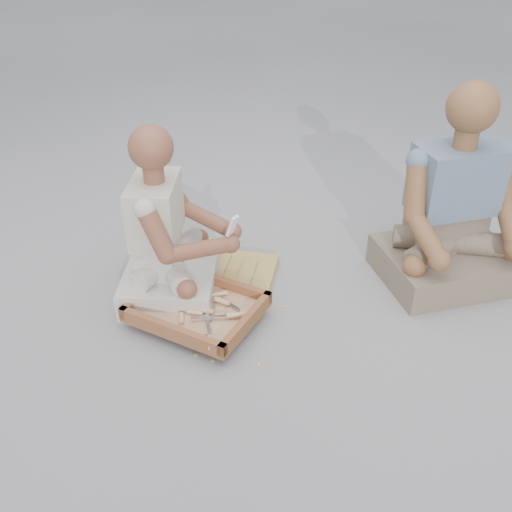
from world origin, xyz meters
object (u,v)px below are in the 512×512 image
at_px(carved_panel, 205,275).
at_px(craftsman, 168,240).
at_px(companion, 453,219).
at_px(tool_tray, 197,308).

xyz_separation_m(carved_panel, craftsman, (-0.11, -0.13, 0.25)).
bearing_deg(companion, carved_panel, -13.51).
relative_size(tool_tray, companion, 0.60).
xyz_separation_m(carved_panel, companion, (1.07, 0.45, 0.29)).
xyz_separation_m(carved_panel, tool_tray, (0.11, -0.30, 0.04)).
relative_size(carved_panel, companion, 0.70).
bearing_deg(companion, craftsman, -9.92).
relative_size(carved_panel, craftsman, 0.82).
bearing_deg(tool_tray, carved_panel, 109.82).
distance_m(carved_panel, tool_tray, 0.32).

